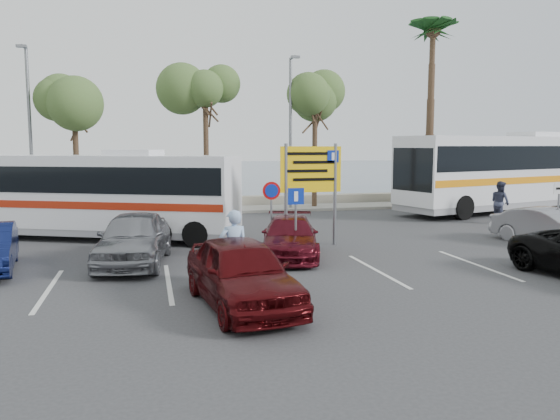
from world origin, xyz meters
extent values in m
plane|color=#343437|center=(0.00, 0.00, 0.00)|extent=(120.00, 120.00, 0.00)
cube|color=gray|center=(0.00, 14.00, 0.07)|extent=(44.00, 2.40, 0.15)
cube|color=gray|center=(0.00, 16.00, 0.30)|extent=(48.00, 0.80, 0.60)
plane|color=#3D4B62|center=(0.00, 60.00, 0.01)|extent=(140.00, 140.00, 0.00)
cylinder|color=#382619|center=(-8.00, 14.00, 2.67)|extent=(0.28, 0.28, 5.04)
cylinder|color=#382619|center=(-1.50, 14.00, 2.95)|extent=(0.28, 0.28, 5.60)
cylinder|color=#382619|center=(4.50, 14.00, 2.74)|extent=(0.28, 0.28, 5.18)
cylinder|color=#382619|center=(11.50, 14.00, 5.15)|extent=(0.48, 0.48, 10.00)
cylinder|color=slate|center=(-10.00, 13.60, 4.15)|extent=(0.16, 0.16, 8.00)
cylinder|color=slate|center=(-10.00, 13.15, 8.10)|extent=(0.12, 0.90, 0.12)
cube|color=slate|center=(-10.00, 12.65, 8.05)|extent=(0.45, 0.25, 0.12)
cylinder|color=slate|center=(3.00, 13.60, 4.15)|extent=(0.16, 0.16, 8.00)
cylinder|color=slate|center=(3.00, 13.15, 8.10)|extent=(0.12, 0.90, 0.12)
cube|color=slate|center=(3.00, 12.65, 8.05)|extent=(0.45, 0.25, 0.12)
cylinder|color=slate|center=(0.10, 3.20, 1.80)|extent=(0.12, 0.12, 3.60)
cylinder|color=slate|center=(1.90, 3.20, 1.80)|extent=(0.12, 0.12, 3.60)
cube|color=yellow|center=(1.00, 3.20, 2.70)|extent=(2.20, 0.06, 1.60)
cube|color=#0C2699|center=(1.80, 3.16, 3.15)|extent=(0.42, 0.01, 0.42)
cylinder|color=slate|center=(-0.60, 2.40, 1.10)|extent=(0.07, 0.07, 2.20)
cylinder|color=#B20C0C|center=(-0.60, 2.37, 2.05)|extent=(0.60, 0.03, 0.60)
cylinder|color=slate|center=(-0.20, 0.80, 1.10)|extent=(0.07, 0.07, 2.20)
cube|color=#0C2699|center=(-0.20, 0.78, 2.00)|extent=(0.50, 0.03, 0.50)
cylinder|color=slate|center=(9.80, 1.50, 1.10)|extent=(0.07, 0.07, 2.20)
cube|color=white|center=(9.80, 1.48, 2.00)|extent=(0.50, 0.03, 0.40)
cube|color=white|center=(-6.50, 6.50, 1.83)|extent=(10.82, 6.56, 2.66)
cube|color=black|center=(-6.50, 6.50, 2.30)|extent=(10.64, 6.51, 0.95)
cube|color=#A3210C|center=(-6.50, 6.50, 1.40)|extent=(10.74, 6.55, 0.27)
cube|color=gray|center=(-6.50, 6.50, 0.50)|extent=(10.72, 6.50, 0.50)
cube|color=white|center=(-6.50, 6.50, 3.27)|extent=(2.24, 2.06, 0.22)
cube|color=white|center=(14.24, 10.50, 2.31)|extent=(13.94, 6.54, 3.36)
cube|color=black|center=(14.24, 10.50, 2.90)|extent=(13.69, 6.51, 1.20)
cube|color=orange|center=(14.24, 10.50, 1.77)|extent=(13.81, 6.53, 0.34)
cube|color=gray|center=(14.24, 10.50, 0.63)|extent=(13.80, 6.48, 0.63)
cube|color=white|center=(14.24, 10.50, 4.12)|extent=(2.69, 2.38, 0.27)
imported|color=gray|center=(-5.00, 1.50, 0.79)|extent=(2.53, 4.86, 1.58)
imported|color=#530D18|center=(-0.20, 1.50, 0.63)|extent=(2.80, 4.65, 1.26)
imported|color=#460A0C|center=(-2.60, -3.50, 0.76)|extent=(2.38, 4.67, 1.52)
imported|color=gray|center=(9.40, 1.50, 0.65)|extent=(2.62, 4.16, 1.29)
imported|color=#9AB8E0|center=(-2.55, -2.00, 0.99)|extent=(0.75, 0.51, 1.98)
imported|color=#373B53|center=(11.00, 6.50, 0.96)|extent=(0.81, 1.00, 1.92)
camera|label=1|loc=(-4.55, -15.07, 3.53)|focal=35.00mm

